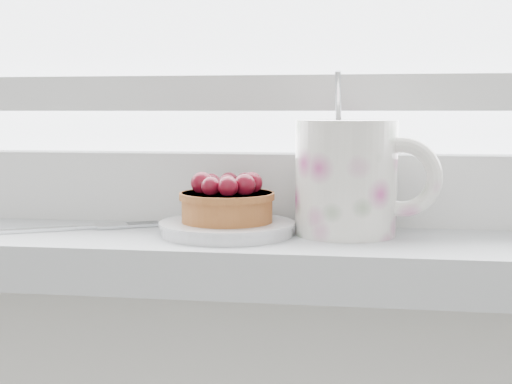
% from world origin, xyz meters
% --- Properties ---
extents(saucer, '(0.12, 0.12, 0.01)m').
position_xyz_m(saucer, '(0.01, 1.88, 0.95)').
color(saucer, silver).
rests_on(saucer, windowsill).
extents(raspberry_tart, '(0.09, 0.09, 0.05)m').
position_xyz_m(raspberry_tart, '(0.01, 1.88, 0.97)').
color(raspberry_tart, brown).
rests_on(raspberry_tart, saucer).
extents(floral_mug, '(0.14, 0.11, 0.15)m').
position_xyz_m(floral_mug, '(0.12, 1.90, 0.99)').
color(floral_mug, silver).
rests_on(floral_mug, windowsill).
extents(fork, '(0.18, 0.11, 0.00)m').
position_xyz_m(fork, '(-0.15, 1.88, 0.94)').
color(fork, silver).
rests_on(fork, windowsill).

